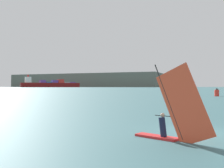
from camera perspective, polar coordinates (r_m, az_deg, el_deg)
The scene contains 5 objects.
ground_plane at distance 15.97m, azimuth 18.55°, elevation -10.18°, with size 4000.00×4000.00×0.00m, color #386066.
windsurfer at distance 13.20m, azimuth 13.10°, elevation -7.43°, with size 3.70×2.70×4.08m.
cargo_ship at distance 769.14m, azimuth -13.65°, elevation -0.01°, with size 156.63×115.89×35.06m.
distant_headland at distance 1133.36m, azimuth -9.52°, elevation 0.57°, with size 845.96×375.57×47.92m, color #60665B.
channel_buoy at distance 74.44m, azimuth 22.29°, elevation -1.76°, with size 1.18×1.18×2.26m.
Camera 1 is at (-3.05, -15.44, 2.69)m, focal length 41.06 mm.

